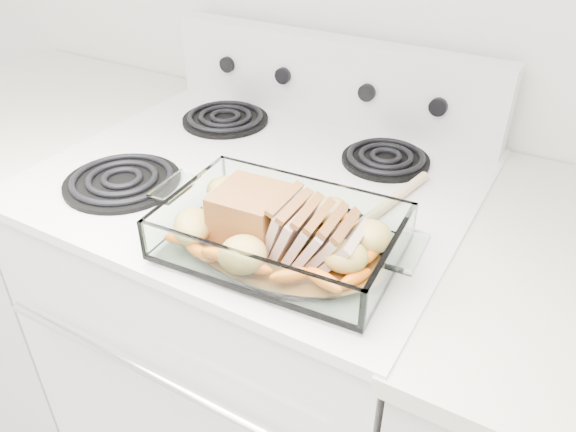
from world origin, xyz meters
The scene contains 6 objects.
electric_range centered at (0.00, 1.66, 0.48)m, with size 0.78×0.70×1.12m.
counter_left centered at (-0.67, 1.66, 0.47)m, with size 0.58×0.68×0.93m.
baking_dish centered at (0.16, 1.46, 0.96)m, with size 0.34×0.22×0.07m.
pork_roast centered at (0.15, 1.46, 0.99)m, with size 0.22×0.10×0.08m.
roast_vegetables centered at (0.16, 1.50, 0.97)m, with size 0.37×0.20×0.05m.
wooden_spoon centered at (0.25, 1.61, 0.95)m, with size 0.07×0.27×0.02m.
Camera 1 is at (0.51, 0.88, 1.45)m, focal length 35.00 mm.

